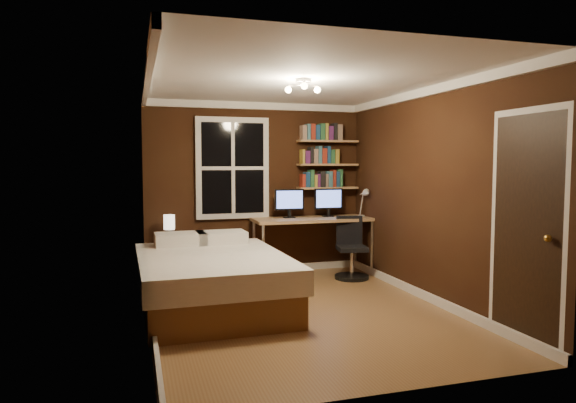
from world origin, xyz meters
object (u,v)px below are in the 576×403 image
object	(u,v)px
desk	(313,222)
monitor_right	(328,203)
nightstand	(170,264)
office_chair	(351,256)
monitor_left	(289,203)
desk_lamp	(364,202)
bedside_lamp	(169,231)
bed	(212,279)
radiator	(226,256)

from	to	relation	value
desk	monitor_right	world-z (taller)	monitor_right
nightstand	office_chair	distance (m)	2.52
monitor_left	desk_lamp	bearing A→B (deg)	-10.39
bedside_lamp	desk	distance (m)	2.04
bedside_lamp	monitor_right	bearing A→B (deg)	-0.25
desk	desk_lamp	bearing A→B (deg)	-8.41
monitor_right	desk_lamp	xyz separation A→B (m)	(0.48, -0.20, 0.01)
bed	desk_lamp	xyz separation A→B (m)	(2.43, 1.21, 0.73)
nightstand	office_chair	bearing A→B (deg)	-15.77
bed	desk	distance (m)	2.17
desk	monitor_right	distance (m)	0.40
monitor_left	bedside_lamp	bearing A→B (deg)	179.66
nightstand	radiator	distance (m)	0.82
nightstand	office_chair	world-z (taller)	office_chair
bedside_lamp	desk	size ratio (longest dim) A/B	0.25
bed	monitor_left	distance (m)	2.07
bed	radiator	distance (m)	1.62
nightstand	monitor_right	size ratio (longest dim) A/B	1.12
nightstand	monitor_left	bearing A→B (deg)	-4.49
bed	desk	xyz separation A→B (m)	(1.67, 1.32, 0.45)
desk	monitor_right	size ratio (longest dim) A/B	4.00
bedside_lamp	desk	world-z (taller)	bedside_lamp
desk_lamp	nightstand	bearing A→B (deg)	175.71
radiator	monitor_left	bearing A→B (deg)	-9.53
desk	nightstand	bearing A→B (deg)	177.26
office_chair	nightstand	bearing A→B (deg)	179.36
desk_lamp	bedside_lamp	bearing A→B (deg)	175.71
monitor_left	desk_lamp	distance (m)	1.11
bed	desk_lamp	world-z (taller)	desk_lamp
bed	radiator	size ratio (longest dim) A/B	3.83
bed	radiator	world-z (taller)	bed
radiator	monitor_left	world-z (taller)	monitor_left
desk	bed	bearing A→B (deg)	-141.60
nightstand	desk	bearing A→B (deg)	-6.89
nightstand	monitor_left	world-z (taller)	monitor_left
nightstand	monitor_right	world-z (taller)	monitor_right
bed	monitor_left	xyz separation A→B (m)	(1.34, 1.41, 0.72)
radiator	desk	size ratio (longest dim) A/B	0.34
bedside_lamp	office_chair	xyz separation A→B (m)	(2.47, -0.51, -0.39)
bedside_lamp	office_chair	distance (m)	2.55
bedside_lamp	monitor_right	size ratio (longest dim) A/B	1.00
nightstand	desk_lamp	world-z (taller)	desk_lamp
bedside_lamp	monitor_left	size ratio (longest dim) A/B	1.00
radiator	monitor_right	world-z (taller)	monitor_right
monitor_left	office_chair	xyz separation A→B (m)	(0.76, -0.50, -0.72)
nightstand	monitor_left	xyz separation A→B (m)	(1.71, -0.01, 0.80)
nightstand	desk	distance (m)	2.11
radiator	office_chair	size ratio (longest dim) A/B	0.67
nightstand	bed	bearing A→B (deg)	-79.58
desk	monitor_right	xyz separation A→B (m)	(0.28, 0.09, 0.27)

